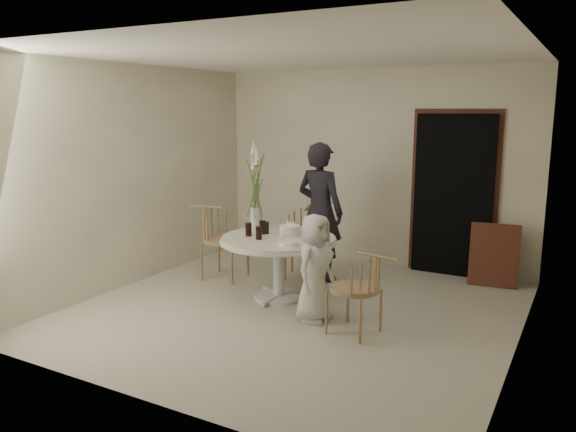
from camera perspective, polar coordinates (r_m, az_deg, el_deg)
The scene contains 18 objects.
ground at distance 6.22m, azimuth 0.72°, elevation -9.52°, with size 4.50×4.50×0.00m, color beige.
room_shell at distance 5.85m, azimuth 0.76°, elevation 5.51°, with size 4.50×4.50×4.50m.
doorway at distance 7.58m, azimuth 16.42°, elevation 1.98°, with size 1.00×0.10×2.10m, color black.
door_trim at distance 7.61m, azimuth 16.51°, elevation 2.46°, with size 1.12×0.03×2.22m, color brown.
table at distance 6.40m, azimuth -0.97°, elevation -3.13°, with size 1.33×1.33×0.73m.
picture_frame at distance 7.38m, azimuth 20.22°, elevation -3.75°, with size 0.59×0.04×0.78m, color brown.
chair_far at distance 7.34m, azimuth 1.86°, elevation -1.56°, with size 0.59×0.62×0.90m.
chair_right at distance 5.43m, azimuth 7.82°, elevation -6.67°, with size 0.54×0.51×0.83m.
chair_left at distance 7.28m, azimuth -7.39°, elevation -1.52°, with size 0.60×0.56×0.95m.
girl at distance 7.11m, azimuth 3.27°, elevation 0.44°, with size 0.64×0.42×1.76m, color black.
boy at distance 5.77m, azimuth 2.76°, elevation -5.28°, with size 0.55×0.36×1.12m, color silver.
birthday_cake at distance 6.47m, azimuth 0.17°, elevation -1.45°, with size 0.23×0.23×0.16m.
cola_tumbler_a at distance 6.42m, azimuth -4.04°, elevation -1.36°, with size 0.07×0.07×0.16m, color black.
cola_tumbler_b at distance 6.25m, azimuth -3.00°, elevation -1.73°, with size 0.07×0.07×0.15m, color black.
cola_tumbler_c at distance 6.52m, azimuth -2.24°, elevation -1.20°, with size 0.07×0.07×0.14m, color black.
cola_tumbler_d at distance 6.52m, azimuth -2.60°, elevation -1.13°, with size 0.07×0.07×0.16m, color black.
plate_stack at distance 5.96m, azimuth 0.03°, elevation -2.84°, with size 0.19×0.19×0.05m, color white.
flower_vase at distance 6.71m, azimuth -3.30°, elevation 2.90°, with size 0.14×0.14×1.07m.
Camera 1 is at (2.74, -5.14, 2.17)m, focal length 35.00 mm.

